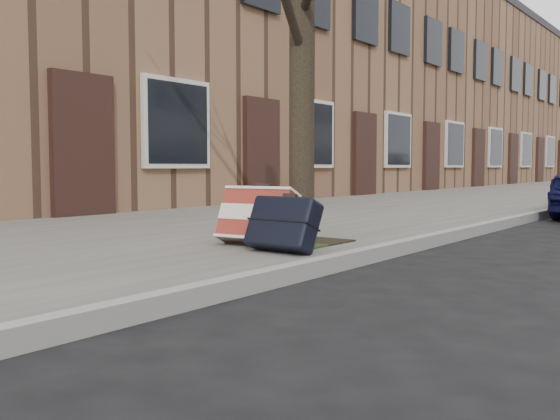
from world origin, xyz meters
The scene contains 6 objects.
ground centered at (0.00, 0.00, 0.00)m, with size 120.00×120.00×0.00m, color black.
near_sidewalk centered at (-3.70, 15.00, 0.06)m, with size 5.00×70.00×0.12m, color slate.
house_near centered at (-9.60, 16.00, 3.50)m, with size 6.80×40.00×7.00m, color brown.
dirt_patch centered at (-2.00, 1.20, 0.13)m, with size 0.85×0.85×0.01m, color black.
suitcase_red centered at (-2.11, 0.85, 0.37)m, with size 0.66×0.18×0.48m, color maroon.
suitcase_navy centered at (-1.68, 0.64, 0.35)m, with size 0.60×0.19×0.43m, color black.
Camera 1 is at (1.26, -3.33, 0.80)m, focal length 40.00 mm.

